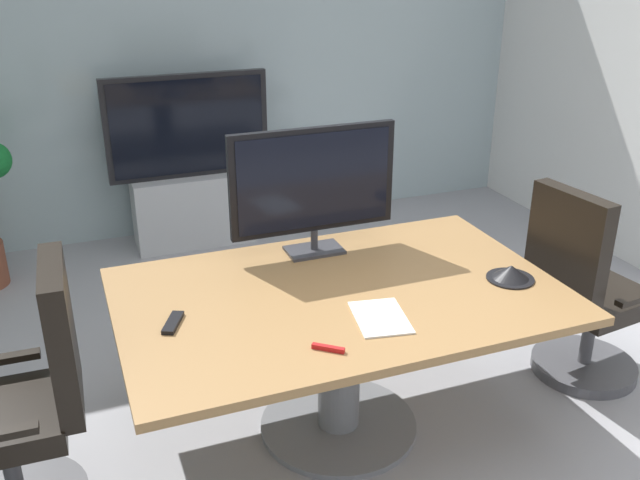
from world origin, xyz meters
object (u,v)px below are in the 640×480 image
office_chair_left (28,416)px  remote_control (173,323)px  conference_phone (511,273)px  conference_table (340,326)px  tv_monitor (313,184)px  wall_display_unit (192,188)px  office_chair_right (582,301)px

office_chair_left → remote_control: office_chair_left is taller
conference_phone → remote_control: size_ratio=1.29×
conference_table → remote_control: (-0.75, -0.02, 0.19)m
office_chair_left → remote_control: 0.67m
tv_monitor → wall_display_unit: 2.17m
remote_control → office_chair_left: bearing=-154.0°
office_chair_left → conference_table: bearing=92.6°
office_chair_right → wall_display_unit: size_ratio=0.83×
tv_monitor → remote_control: 0.99m
conference_table → remote_control: 0.77m
office_chair_right → conference_phone: size_ratio=4.95×
office_chair_right → wall_display_unit: 2.98m
office_chair_right → remote_control: 2.13m
remote_control → tv_monitor: bearing=57.0°
conference_phone → office_chair_right: bearing=12.3°
tv_monitor → wall_display_unit: tv_monitor is taller
office_chair_right → remote_control: office_chair_right is taller
conference_table → office_chair_right: 1.36m
office_chair_left → conference_phone: bearing=87.6°
tv_monitor → conference_phone: bearing=-40.4°
conference_table → wall_display_unit: bearing=94.0°
conference_table → wall_display_unit: wall_display_unit is taller
conference_table → conference_phone: bearing=-12.3°
tv_monitor → remote_control: bearing=-148.8°
remote_control → conference_phone: bearing=20.4°
wall_display_unit → conference_phone: (0.96, -2.68, 0.34)m
conference_phone → conference_table: bearing=167.7°
conference_table → remote_control: remote_control is taller
conference_table → remote_control: bearing=-178.1°
wall_display_unit → conference_table: bearing=-86.0°
office_chair_left → wall_display_unit: wall_display_unit is taller
office_chair_left → office_chair_right: same height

